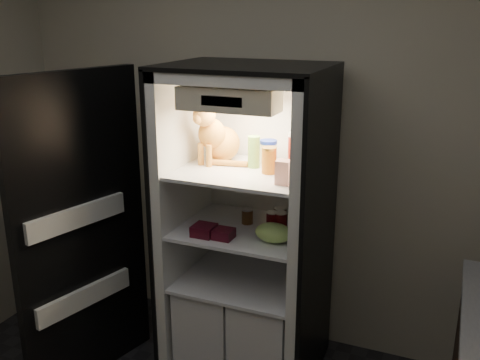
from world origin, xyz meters
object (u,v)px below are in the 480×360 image
(refrigerator, at_px, (248,247))
(tabby_cat, at_px, (217,138))
(soda_can_b, at_px, (281,224))
(berry_box_right, at_px, (224,234))
(pepper_jar, at_px, (300,154))
(mayo_tub, at_px, (268,152))
(cream_carton, at_px, (284,172))
(soda_can_a, at_px, (280,219))
(soda_can_c, at_px, (272,223))
(condiment_jar, at_px, (247,216))
(berry_box_left, at_px, (204,230))
(grape_bag, at_px, (274,233))
(salsa_jar, at_px, (269,160))
(parmesan_shaker, at_px, (254,152))

(refrigerator, height_order, tabby_cat, refrigerator)
(soda_can_b, bearing_deg, berry_box_right, -148.27)
(tabby_cat, height_order, pepper_jar, tabby_cat)
(mayo_tub, xyz_separation_m, cream_carton, (0.20, -0.33, -0.01))
(tabby_cat, height_order, soda_can_a, tabby_cat)
(pepper_jar, relative_size, soda_can_c, 1.77)
(cream_carton, relative_size, soda_can_a, 0.94)
(condiment_jar, xyz_separation_m, berry_box_left, (-0.16, -0.26, -0.02))
(condiment_jar, bearing_deg, berry_box_right, -98.22)
(soda_can_a, height_order, soda_can_b, same)
(refrigerator, distance_m, mayo_tub, 0.59)
(grape_bag, bearing_deg, refrigerator, 140.49)
(mayo_tub, relative_size, soda_can_a, 1.07)
(refrigerator, height_order, soda_can_c, refrigerator)
(soda_can_c, bearing_deg, salsa_jar, 157.14)
(pepper_jar, relative_size, grape_bag, 1.09)
(parmesan_shaker, height_order, soda_can_a, parmesan_shaker)
(refrigerator, xyz_separation_m, berry_box_left, (-0.17, -0.25, 0.18))
(tabby_cat, distance_m, grape_bag, 0.66)
(tabby_cat, distance_m, soda_can_b, 0.63)
(cream_carton, bearing_deg, pepper_jar, 83.26)
(mayo_tub, relative_size, soda_can_b, 1.06)
(refrigerator, relative_size, salsa_jar, 12.86)
(cream_carton, height_order, soda_can_b, cream_carton)
(cream_carton, bearing_deg, refrigerator, 141.90)
(refrigerator, relative_size, soda_can_a, 14.05)
(tabby_cat, xyz_separation_m, grape_bag, (0.44, -0.22, -0.44))
(salsa_jar, height_order, grape_bag, salsa_jar)
(tabby_cat, bearing_deg, salsa_jar, -1.67)
(pepper_jar, bearing_deg, parmesan_shaker, 174.50)
(parmesan_shaker, xyz_separation_m, cream_carton, (0.26, -0.23, -0.03))
(parmesan_shaker, bearing_deg, tabby_cat, 173.39)
(berry_box_left, bearing_deg, berry_box_right, 1.77)
(refrigerator, relative_size, mayo_tub, 13.19)
(pepper_jar, distance_m, condiment_jar, 0.52)
(mayo_tub, bearing_deg, refrigerator, -126.58)
(soda_can_a, height_order, berry_box_left, soda_can_a)
(soda_can_a, height_order, soda_can_c, soda_can_a)
(refrigerator, xyz_separation_m, parmesan_shaker, (0.03, 0.01, 0.59))
(mayo_tub, bearing_deg, soda_can_b, -51.90)
(salsa_jar, height_order, soda_can_b, salsa_jar)
(parmesan_shaker, bearing_deg, mayo_tub, 61.96)
(grape_bag, bearing_deg, parmesan_shaker, 135.06)
(soda_can_b, relative_size, grape_bag, 0.64)
(refrigerator, relative_size, condiment_jar, 20.07)
(cream_carton, bearing_deg, parmesan_shaker, 137.64)
(salsa_jar, bearing_deg, pepper_jar, 17.64)
(tabby_cat, relative_size, condiment_jar, 4.21)
(pepper_jar, height_order, berry_box_right, pepper_jar)
(refrigerator, bearing_deg, soda_can_b, -19.27)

